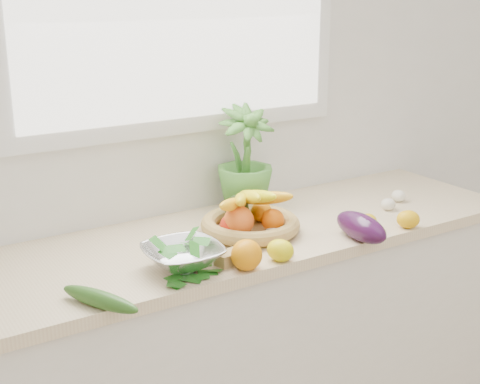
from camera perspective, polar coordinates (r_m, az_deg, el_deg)
back_wall at (r=2.40m, az=-5.14°, el=8.59°), size 4.50×0.02×2.70m
counter_cabinet at (r=2.47m, az=-1.27°, el=-13.93°), size 2.20×0.58×0.86m
countertop at (r=2.27m, az=-1.34°, el=-4.17°), size 2.24×0.62×0.04m
orange_loose at (r=1.98m, az=0.56°, el=-5.39°), size 0.12×0.12×0.09m
lemon_a at (r=2.05m, az=3.47°, el=-5.00°), size 0.10×0.11×0.07m
lemon_b at (r=2.34m, az=10.90°, el=-2.52°), size 0.07×0.08×0.06m
lemon_c at (r=2.39m, az=14.16°, el=-2.27°), size 0.10×0.10×0.06m
apple at (r=2.22m, az=-0.65°, el=-2.95°), size 0.10×0.10×0.09m
ginger at (r=2.04m, az=-0.58°, el=-5.50°), size 0.13×0.07×0.04m
garlic_a at (r=2.25m, az=2.86°, el=-3.33°), size 0.06×0.06×0.04m
garlic_b at (r=2.67m, az=13.37°, el=-0.33°), size 0.06×0.06×0.05m
garlic_c at (r=2.56m, az=12.53°, el=-1.02°), size 0.06×0.06×0.05m
eggplant at (r=2.24m, az=10.27°, el=-2.97°), size 0.10×0.23×0.09m
cucumber at (r=1.81m, az=-11.88°, el=-8.94°), size 0.16×0.25×0.05m
radish at (r=2.10m, az=4.01°, el=-4.99°), size 0.04×0.04×0.03m
potted_herb at (r=2.44m, az=0.42°, el=2.97°), size 0.22×0.22×0.38m
fruit_basket at (r=2.27m, az=0.82°, el=-2.29°), size 0.42×0.42×0.18m
colander_with_spinach at (r=1.98m, az=-4.91°, el=-5.02°), size 0.24×0.24×0.12m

